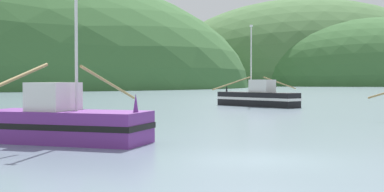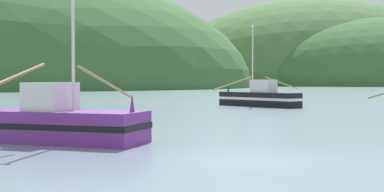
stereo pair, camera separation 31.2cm
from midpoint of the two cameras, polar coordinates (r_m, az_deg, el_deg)
ground_plane at (r=16.36m, az=7.11°, el=-6.85°), size 600.00×600.00×0.00m
hill_mid_left at (r=262.98m, az=-5.71°, el=1.14°), size 81.51×65.21×81.35m
hill_far_center at (r=293.83m, az=12.53°, el=1.16°), size 171.23×136.98×91.87m
hill_mid_right at (r=273.18m, az=17.89°, el=1.08°), size 136.32×109.06×66.73m
fishing_boat_purple at (r=21.32m, az=-14.05°, el=-2.77°), size 7.62×10.67×6.93m
fishing_boat_black at (r=49.93m, az=6.91°, el=-0.15°), size 10.51×8.98×7.70m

